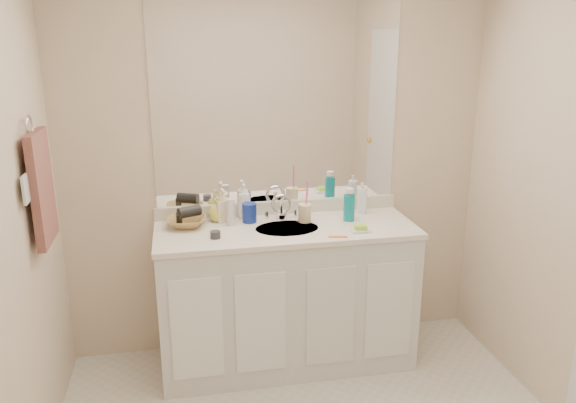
# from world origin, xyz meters

# --- Properties ---
(wall_back) EXTENTS (2.60, 0.02, 2.40)m
(wall_back) POSITION_xyz_m (0.00, 1.30, 1.20)
(wall_back) COLOR beige
(wall_back) RESTS_ON floor
(vanity_cabinet) EXTENTS (1.50, 0.55, 0.85)m
(vanity_cabinet) POSITION_xyz_m (0.00, 1.02, 0.42)
(vanity_cabinet) COLOR silver
(vanity_cabinet) RESTS_ON floor
(countertop) EXTENTS (1.52, 0.57, 0.03)m
(countertop) POSITION_xyz_m (0.00, 1.02, 0.86)
(countertop) COLOR white
(countertop) RESTS_ON vanity_cabinet
(backsplash) EXTENTS (1.52, 0.03, 0.08)m
(backsplash) POSITION_xyz_m (0.00, 1.29, 0.92)
(backsplash) COLOR silver
(backsplash) RESTS_ON countertop
(sink_basin) EXTENTS (0.37, 0.37, 0.02)m
(sink_basin) POSITION_xyz_m (0.00, 1.00, 0.87)
(sink_basin) COLOR #B3A79C
(sink_basin) RESTS_ON countertop
(faucet) EXTENTS (0.02, 0.02, 0.11)m
(faucet) POSITION_xyz_m (0.00, 1.18, 0.94)
(faucet) COLOR silver
(faucet) RESTS_ON countertop
(mirror) EXTENTS (1.48, 0.01, 1.20)m
(mirror) POSITION_xyz_m (0.00, 1.29, 1.56)
(mirror) COLOR white
(mirror) RESTS_ON wall_back
(blue_mug) EXTENTS (0.09, 0.09, 0.12)m
(blue_mug) POSITION_xyz_m (-0.20, 1.16, 0.94)
(blue_mug) COLOR navy
(blue_mug) RESTS_ON countertop
(tan_cup) EXTENTS (0.10, 0.10, 0.11)m
(tan_cup) POSITION_xyz_m (0.13, 1.10, 0.93)
(tan_cup) COLOR beige
(tan_cup) RESTS_ON countertop
(toothbrush) EXTENTS (0.02, 0.04, 0.21)m
(toothbrush) POSITION_xyz_m (0.14, 1.10, 1.03)
(toothbrush) COLOR #FA4196
(toothbrush) RESTS_ON tan_cup
(mouthwash_bottle) EXTENTS (0.07, 0.07, 0.16)m
(mouthwash_bottle) POSITION_xyz_m (0.39, 1.07, 0.96)
(mouthwash_bottle) COLOR #0B7D88
(mouthwash_bottle) RESTS_ON countertop
(clear_pump_bottle) EXTENTS (0.07, 0.07, 0.16)m
(clear_pump_bottle) POSITION_xyz_m (0.51, 1.19, 0.96)
(clear_pump_bottle) COLOR white
(clear_pump_bottle) RESTS_ON countertop
(soap_dish) EXTENTS (0.11, 0.09, 0.01)m
(soap_dish) POSITION_xyz_m (0.40, 0.87, 0.89)
(soap_dish) COLOR silver
(soap_dish) RESTS_ON countertop
(green_soap) EXTENTS (0.08, 0.06, 0.03)m
(green_soap) POSITION_xyz_m (0.40, 0.87, 0.90)
(green_soap) COLOR #A4E036
(green_soap) RESTS_ON soap_dish
(orange_comb) EXTENTS (0.11, 0.04, 0.00)m
(orange_comb) POSITION_xyz_m (0.25, 0.80, 0.88)
(orange_comb) COLOR orange
(orange_comb) RESTS_ON countertop
(dark_jar) EXTENTS (0.07, 0.07, 0.04)m
(dark_jar) POSITION_xyz_m (-0.42, 0.92, 0.90)
(dark_jar) COLOR #2B2B30
(dark_jar) RESTS_ON countertop
(extra_white_bottle) EXTENTS (0.06, 0.06, 0.16)m
(extra_white_bottle) POSITION_xyz_m (-0.31, 1.13, 0.96)
(extra_white_bottle) COLOR silver
(extra_white_bottle) RESTS_ON countertop
(soap_bottle_white) EXTENTS (0.09, 0.09, 0.21)m
(soap_bottle_white) POSITION_xyz_m (-0.22, 1.25, 0.99)
(soap_bottle_white) COLOR white
(soap_bottle_white) RESTS_ON countertop
(soap_bottle_cream) EXTENTS (0.11, 0.11, 0.20)m
(soap_bottle_cream) POSITION_xyz_m (-0.35, 1.21, 0.98)
(soap_bottle_cream) COLOR #F0E0C3
(soap_bottle_cream) RESTS_ON countertop
(soap_bottle_yellow) EXTENTS (0.12, 0.12, 0.15)m
(soap_bottle_yellow) POSITION_xyz_m (-0.38, 1.21, 0.95)
(soap_bottle_yellow) COLOR #E2E258
(soap_bottle_yellow) RESTS_ON countertop
(wicker_basket) EXTENTS (0.26, 0.26, 0.06)m
(wicker_basket) POSITION_xyz_m (-0.57, 1.15, 0.91)
(wicker_basket) COLOR olive
(wicker_basket) RESTS_ON countertop
(hair_dryer) EXTENTS (0.15, 0.11, 0.07)m
(hair_dryer) POSITION_xyz_m (-0.55, 1.15, 0.97)
(hair_dryer) COLOR black
(hair_dryer) RESTS_ON wicker_basket
(towel_ring) EXTENTS (0.01, 0.11, 0.11)m
(towel_ring) POSITION_xyz_m (-1.27, 0.77, 1.55)
(towel_ring) COLOR silver
(towel_ring) RESTS_ON wall_left
(hand_towel) EXTENTS (0.04, 0.32, 0.55)m
(hand_towel) POSITION_xyz_m (-1.25, 0.77, 1.25)
(hand_towel) COLOR brown
(hand_towel) RESTS_ON towel_ring
(switch_plate) EXTENTS (0.01, 0.08, 0.13)m
(switch_plate) POSITION_xyz_m (-1.27, 0.57, 1.30)
(switch_plate) COLOR silver
(switch_plate) RESTS_ON wall_left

